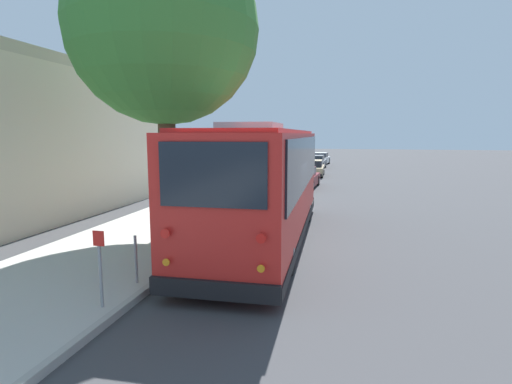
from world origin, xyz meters
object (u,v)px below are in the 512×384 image
(street_tree, at_px, (165,17))
(sign_post_near, at_px, (100,268))
(shuttle_bus, at_px, (263,180))
(parked_sedan_tan, at_px, (313,169))
(parked_sedan_white, at_px, (321,159))
(parked_sedan_maroon, at_px, (302,178))
(sign_post_far, at_px, (136,259))
(parked_sedan_gray, at_px, (316,162))

(street_tree, distance_m, sign_post_near, 7.88)
(street_tree, relative_size, sign_post_near, 6.83)
(street_tree, bearing_deg, sign_post_near, -168.89)
(shuttle_bus, relative_size, parked_sedan_tan, 2.38)
(parked_sedan_white, bearing_deg, sign_post_near, -177.22)
(street_tree, bearing_deg, parked_sedan_maroon, -10.98)
(sign_post_near, relative_size, sign_post_far, 1.39)
(street_tree, bearing_deg, sign_post_far, -165.54)
(parked_sedan_maroon, height_order, sign_post_far, parked_sedan_maroon)
(parked_sedan_white, xyz_separation_m, sign_post_far, (-37.09, 1.31, 0.08))
(parked_sedan_tan, bearing_deg, sign_post_far, 174.94)
(shuttle_bus, height_order, sign_post_near, shuttle_bus)
(parked_sedan_gray, relative_size, parked_sedan_white, 1.06)
(parked_sedan_tan, bearing_deg, shuttle_bus, 179.32)
(parked_sedan_maroon, xyz_separation_m, parked_sedan_tan, (7.25, -0.00, -0.01))
(parked_sedan_maroon, distance_m, parked_sedan_gray, 14.20)
(shuttle_bus, height_order, sign_post_far, shuttle_bus)
(shuttle_bus, height_order, parked_sedan_tan, shuttle_bus)
(shuttle_bus, bearing_deg, sign_post_far, 156.11)
(parked_sedan_maroon, relative_size, parked_sedan_gray, 0.99)
(parked_sedan_tan, distance_m, parked_sedan_white, 12.54)
(sign_post_far, bearing_deg, street_tree, 14.46)
(parked_sedan_tan, xyz_separation_m, sign_post_far, (-24.55, 1.57, 0.09))
(parked_sedan_maroon, xyz_separation_m, sign_post_near, (-18.55, 1.56, 0.30))
(parked_sedan_white, relative_size, sign_post_far, 4.09)
(shuttle_bus, xyz_separation_m, parked_sedan_white, (32.62, 0.51, -1.33))
(parked_sedan_maroon, height_order, parked_sedan_tan, parked_sedan_maroon)
(shuttle_bus, xyz_separation_m, parked_sedan_maroon, (12.84, 0.26, -1.34))
(parked_sedan_maroon, xyz_separation_m, parked_sedan_white, (19.78, 0.26, 0.00))
(parked_sedan_tan, relative_size, street_tree, 0.45)
(shuttle_bus, relative_size, parked_sedan_gray, 2.35)
(parked_sedan_white, bearing_deg, parked_sedan_maroon, -174.52)
(shuttle_bus, height_order, parked_sedan_gray, shuttle_bus)
(shuttle_bus, distance_m, sign_post_far, 4.99)
(parked_sedan_maroon, relative_size, parked_sedan_white, 1.04)
(shuttle_bus, bearing_deg, parked_sedan_gray, -0.55)
(shuttle_bus, height_order, parked_sedan_maroon, shuttle_bus)
(parked_sedan_gray, distance_m, street_tree, 28.30)
(shuttle_bus, relative_size, parked_sedan_white, 2.48)
(parked_sedan_tan, height_order, street_tree, street_tree)
(parked_sedan_white, bearing_deg, sign_post_far, -177.29)
(shuttle_bus, distance_m, parked_sedan_maroon, 12.91)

